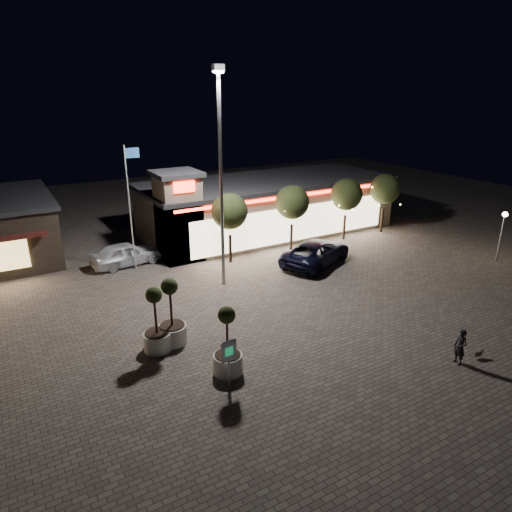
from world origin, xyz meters
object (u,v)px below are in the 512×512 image
planter_mid (228,353)px  valet_sign (229,355)px  planter_left (157,331)px  pickup_truck (316,252)px  white_sedan (126,254)px  pedestrian (460,347)px

planter_mid → valet_sign: bearing=-113.3°
planter_left → planter_mid: (1.96, -3.18, -0.02)m
pickup_truck → planter_mid: (-10.82, -8.24, 0.12)m
planter_mid → planter_left: bearing=121.6°
white_sedan → planter_mid: planter_mid is taller
pickup_truck → white_sedan: size_ratio=1.28×
planter_left → white_sedan: bearing=81.7°
white_sedan → valet_sign: valet_sign is taller
pedestrian → planter_mid: size_ratio=0.53×
planter_left → valet_sign: planter_left is taller
valet_sign → planter_left: bearing=111.2°
white_sedan → pedestrian: 21.00m
pedestrian → valet_sign: size_ratio=0.78×
pickup_truck → planter_left: (-12.79, -5.06, 0.13)m
white_sedan → pickup_truck: bearing=-125.9°
pickup_truck → planter_mid: bearing=102.9°
pickup_truck → valet_sign: (-11.21, -9.14, 0.62)m
white_sedan → valet_sign: (-0.07, -15.35, 0.66)m
planter_left → planter_mid: bearing=-58.4°
pickup_truck → pedestrian: bearing=147.0°
white_sedan → planter_left: size_ratio=1.49×
pickup_truck → planter_left: size_ratio=1.91×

